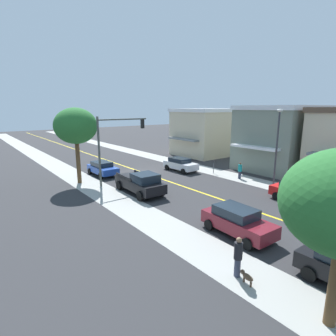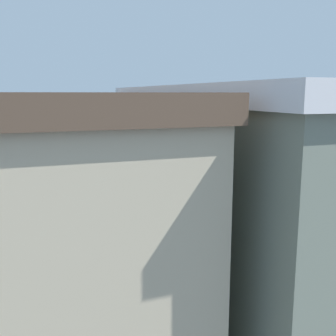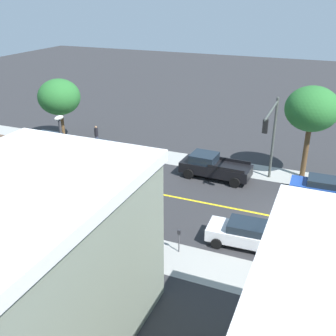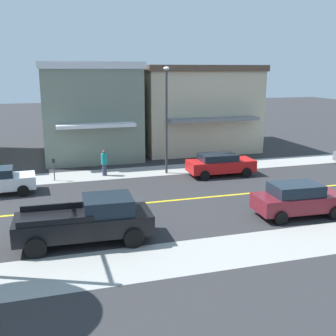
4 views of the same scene
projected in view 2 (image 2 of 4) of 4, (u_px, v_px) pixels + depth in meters
The scene contains 16 objects.
ground_plane at pixel (253, 191), 30.02m from camera, with size 140.00×140.00×0.00m, color #2D2D30.
sidewalk_left at pixel (314, 217), 23.84m from camera, with size 2.86×126.00×0.01m, color #9E9E99.
sidewalk_right at pixel (213, 175), 36.20m from camera, with size 2.86×126.00×0.01m, color #9E9E99.
road_centerline_stripe at pixel (253, 191), 30.02m from camera, with size 0.20×126.00×0.00m, color yellow.
pale_office_building at pixel (276, 205), 12.68m from camera, with size 12.35×7.55×7.42m.
street_tree_right_corner at pixel (210, 113), 35.59m from camera, with size 3.96×3.96×7.20m.
fire_hydrant at pixel (336, 205), 24.97m from camera, with size 0.44×0.24×0.80m.
parking_meter at pixel (226, 207), 22.43m from camera, with size 0.12×0.18×1.44m.
traffic_light_mast at pixel (198, 129), 32.46m from camera, with size 5.20×0.32×6.41m.
street_lamp at pixel (92, 154), 19.42m from camera, with size 0.70×0.36×7.07m.
red_sedan_left_curb at pixel (25, 221), 20.49m from camera, with size 2.05×4.43×1.47m.
blue_sedan_right_curb at pixel (241, 171), 34.09m from camera, with size 2.17×4.15×1.45m.
white_sedan_left_curb at pixel (255, 196), 25.50m from camera, with size 2.16×4.28×1.50m.
maroon_sedan_right_curb at pixel (16, 187), 27.86m from camera, with size 2.19×4.38×1.61m.
black_pickup_truck at pixel (151, 175), 31.50m from camera, with size 2.45×5.52×1.87m.
pedestrian_teal_shirt at pixel (175, 216), 20.95m from camera, with size 0.40×0.40×1.71m.
Camera 2 is at (-25.17, 16.10, 7.20)m, focal length 42.92 mm.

